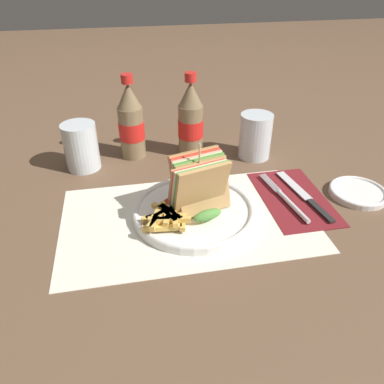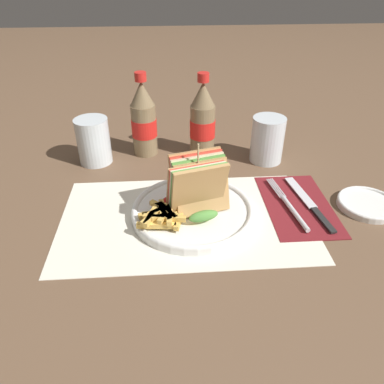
{
  "view_description": "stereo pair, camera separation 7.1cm",
  "coord_description": "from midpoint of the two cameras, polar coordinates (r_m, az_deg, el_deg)",
  "views": [
    {
      "loc": [
        -0.14,
        -0.59,
        0.43
      ],
      "look_at": [
        -0.03,
        -0.01,
        0.04
      ],
      "focal_mm": 35.0,
      "sensor_mm": 36.0,
      "label": 1
    },
    {
      "loc": [
        -0.07,
        -0.6,
        0.43
      ],
      "look_at": [
        -0.03,
        -0.01,
        0.04
      ],
      "focal_mm": 35.0,
      "sensor_mm": 36.0,
      "label": 2
    }
  ],
  "objects": [
    {
      "name": "club_sandwich",
      "position": [
        0.68,
        3.94,
        0.8
      ],
      "size": [
        0.12,
        0.11,
        0.13
      ],
      "color": "tan",
      "rests_on": "plate_main"
    },
    {
      "name": "ground_plane",
      "position": [
        0.74,
        5.0,
        -2.2
      ],
      "size": [
        4.0,
        4.0,
        0.0
      ],
      "primitive_type": "plane",
      "color": "brown"
    },
    {
      "name": "coke_bottle_near",
      "position": [
        0.9,
        -5.12,
        10.77
      ],
      "size": [
        0.06,
        0.06,
        0.2
      ],
      "color": "#7A6647",
      "rests_on": "ground_plane"
    },
    {
      "name": "ketchup_blob",
      "position": [
        0.71,
        -0.4,
        -1.48
      ],
      "size": [
        0.03,
        0.03,
        0.01
      ],
      "color": "maroon",
      "rests_on": "plate_main"
    },
    {
      "name": "placemat",
      "position": [
        0.7,
        1.92,
        -4.13
      ],
      "size": [
        0.47,
        0.28,
        0.0
      ],
      "color": "silver",
      "rests_on": "ground_plane"
    },
    {
      "name": "napkin",
      "position": [
        0.78,
        18.32,
        -1.93
      ],
      "size": [
        0.13,
        0.22,
        0.0
      ],
      "color": "maroon",
      "rests_on": "ground_plane"
    },
    {
      "name": "fork",
      "position": [
        0.75,
        17.44,
        -2.36
      ],
      "size": [
        0.04,
        0.18,
        0.01
      ],
      "rotation": [
        0.0,
        0.0,
        0.15
      ],
      "color": "silver",
      "rests_on": "napkin"
    },
    {
      "name": "glass_far",
      "position": [
        0.89,
        -12.53,
        7.14
      ],
      "size": [
        0.08,
        0.08,
        0.11
      ],
      "color": "silver",
      "rests_on": "ground_plane"
    },
    {
      "name": "knife",
      "position": [
        0.78,
        19.97,
        -1.71
      ],
      "size": [
        0.04,
        0.19,
        0.0
      ],
      "rotation": [
        0.0,
        0.0,
        0.15
      ],
      "color": "black",
      "rests_on": "napkin"
    },
    {
      "name": "side_saucer",
      "position": [
        0.82,
        27.44,
        -1.68
      ],
      "size": [
        0.11,
        0.11,
        0.01
      ],
      "color": "white",
      "rests_on": "ground_plane"
    },
    {
      "name": "glass_near",
      "position": [
        0.9,
        13.6,
        7.33
      ],
      "size": [
        0.08,
        0.08,
        0.11
      ],
      "color": "silver",
      "rests_on": "ground_plane"
    },
    {
      "name": "coke_bottle_far",
      "position": [
        0.9,
        3.93,
        10.66
      ],
      "size": [
        0.06,
        0.06,
        0.2
      ],
      "color": "#7A6647",
      "rests_on": "ground_plane"
    },
    {
      "name": "fries_pile",
      "position": [
        0.67,
        -1.42,
        -3.53
      ],
      "size": [
        0.09,
        0.08,
        0.02
      ],
      "color": "gold",
      "rests_on": "plate_main"
    },
    {
      "name": "plate_main",
      "position": [
        0.71,
        2.97,
        -2.99
      ],
      "size": [
        0.23,
        0.23,
        0.02
      ],
      "color": "white",
      "rests_on": "ground_plane"
    }
  ]
}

